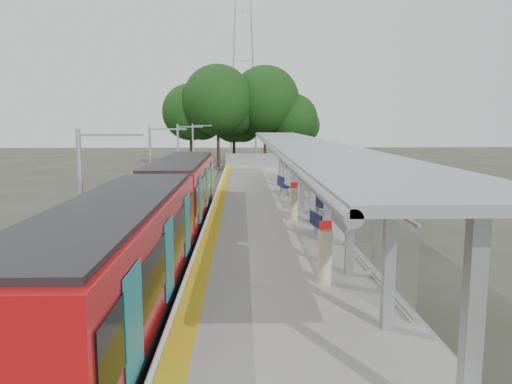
% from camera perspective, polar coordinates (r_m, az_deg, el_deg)
% --- Properties ---
extents(trackbed, '(3.00, 70.00, 0.24)m').
position_cam_1_polar(trackbed, '(29.32, -7.97, -2.82)').
color(trackbed, '#59544C').
rests_on(trackbed, ground).
extents(platform, '(6.00, 50.00, 1.00)m').
position_cam_1_polar(platform, '(29.09, 0.86, -2.06)').
color(platform, gray).
rests_on(platform, ground).
extents(tactile_strip, '(0.60, 50.00, 0.02)m').
position_cam_1_polar(tactile_strip, '(29.01, -4.17, -1.09)').
color(tactile_strip, gold).
rests_on(tactile_strip, platform).
extents(end_fence, '(6.00, 0.10, 1.20)m').
position_cam_1_polar(end_fence, '(53.72, -0.28, 3.78)').
color(end_fence, '#9EA0A5').
rests_on(end_fence, platform).
extents(train, '(2.74, 27.60, 3.62)m').
position_cam_1_polar(train, '(20.29, -10.83, -2.20)').
color(train, black).
rests_on(train, ground).
extents(canopy, '(3.27, 38.00, 3.66)m').
position_cam_1_polar(canopy, '(25.00, 4.95, 4.79)').
color(canopy, '#9EA0A5').
rests_on(canopy, platform).
extents(pylon, '(8.00, 4.00, 38.00)m').
position_cam_1_polar(pylon, '(82.70, -1.48, 17.38)').
color(pylon, '#9EA0A5').
rests_on(pylon, ground).
extents(tree_cluster, '(18.78, 12.31, 12.29)m').
position_cam_1_polar(tree_cluster, '(60.60, -2.04, 9.72)').
color(tree_cluster, '#382316').
rests_on(tree_cluster, ground).
extents(catenary_masts, '(2.08, 48.16, 5.40)m').
position_cam_1_polar(catenary_masts, '(28.18, -11.77, 2.39)').
color(catenary_masts, '#9EA0A5').
rests_on(catenary_masts, ground).
extents(bench_near, '(0.67, 1.44, 0.95)m').
position_cam_1_polar(bench_near, '(20.40, 7.13, -3.64)').
color(bench_near, '#101D51').
rests_on(bench_near, platform).
extents(bench_mid, '(0.75, 1.57, 1.03)m').
position_cam_1_polar(bench_mid, '(24.99, 7.28, -1.38)').
color(bench_mid, '#101D51').
rests_on(bench_mid, platform).
extents(bench_far, '(0.78, 1.71, 1.13)m').
position_cam_1_polar(bench_far, '(32.10, 3.06, 0.86)').
color(bench_far, '#101D51').
rests_on(bench_far, platform).
extents(info_pillar_near, '(0.41, 0.41, 1.83)m').
position_cam_1_polar(info_pillar_near, '(14.51, 7.88, -7.29)').
color(info_pillar_near, '#C7BA91').
rests_on(info_pillar_near, platform).
extents(info_pillar_far, '(0.40, 0.40, 1.79)m').
position_cam_1_polar(info_pillar_far, '(23.55, 4.35, -1.35)').
color(info_pillar_far, '#C7BA91').
rests_on(info_pillar_far, platform).
extents(litter_bin, '(0.51, 0.51, 0.84)m').
position_cam_1_polar(litter_bin, '(21.86, 7.85, -3.08)').
color(litter_bin, '#9EA0A5').
rests_on(litter_bin, platform).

